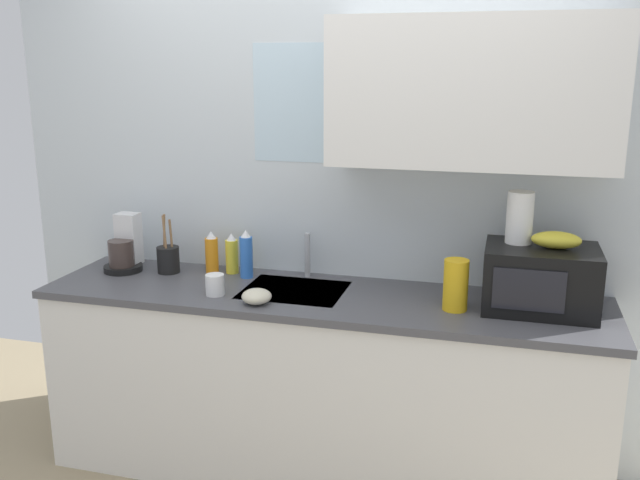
% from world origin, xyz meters
% --- Properties ---
extents(kitchen_wall_assembly, '(3.32, 0.42, 2.50)m').
position_xyz_m(kitchen_wall_assembly, '(0.13, 0.30, 1.37)').
color(kitchen_wall_assembly, silver).
rests_on(kitchen_wall_assembly, ground).
extents(counter_unit, '(2.55, 0.63, 0.90)m').
position_xyz_m(counter_unit, '(-0.00, 0.00, 0.46)').
color(counter_unit, white).
rests_on(counter_unit, ground).
extents(sink_faucet, '(0.03, 0.03, 0.22)m').
position_xyz_m(sink_faucet, '(-0.13, 0.24, 1.01)').
color(sink_faucet, '#B2B5BA').
rests_on(sink_faucet, counter_unit).
extents(microwave, '(0.46, 0.35, 0.27)m').
position_xyz_m(microwave, '(0.94, 0.05, 1.04)').
color(microwave, black).
rests_on(microwave, counter_unit).
extents(banana_bunch, '(0.20, 0.11, 0.07)m').
position_xyz_m(banana_bunch, '(0.99, 0.05, 1.20)').
color(banana_bunch, gold).
rests_on(banana_bunch, microwave).
extents(paper_towel_roll, '(0.11, 0.11, 0.22)m').
position_xyz_m(paper_towel_roll, '(0.84, 0.10, 1.28)').
color(paper_towel_roll, white).
rests_on(paper_towel_roll, microwave).
extents(coffee_maker, '(0.19, 0.21, 0.28)m').
position_xyz_m(coffee_maker, '(-1.04, 0.11, 1.00)').
color(coffee_maker, black).
rests_on(coffee_maker, counter_unit).
extents(dish_soap_bottle_blue, '(0.06, 0.06, 0.24)m').
position_xyz_m(dish_soap_bottle_blue, '(-0.41, 0.15, 1.01)').
color(dish_soap_bottle_blue, blue).
rests_on(dish_soap_bottle_blue, counter_unit).
extents(dish_soap_bottle_yellow, '(0.06, 0.06, 0.20)m').
position_xyz_m(dish_soap_bottle_yellow, '(-0.50, 0.20, 0.99)').
color(dish_soap_bottle_yellow, yellow).
rests_on(dish_soap_bottle_yellow, counter_unit).
extents(dish_soap_bottle_orange, '(0.06, 0.06, 0.21)m').
position_xyz_m(dish_soap_bottle_orange, '(-0.60, 0.18, 1.00)').
color(dish_soap_bottle_orange, orange).
rests_on(dish_soap_bottle_orange, counter_unit).
extents(cereal_canister, '(0.10, 0.10, 0.22)m').
position_xyz_m(cereal_canister, '(0.60, -0.05, 1.01)').
color(cereal_canister, gold).
rests_on(cereal_canister, counter_unit).
extents(mug_white, '(0.08, 0.08, 0.09)m').
position_xyz_m(mug_white, '(-0.45, -0.14, 0.95)').
color(mug_white, white).
rests_on(mug_white, counter_unit).
extents(utensil_crock, '(0.11, 0.11, 0.30)m').
position_xyz_m(utensil_crock, '(-0.81, 0.12, 0.97)').
color(utensil_crock, black).
rests_on(utensil_crock, counter_unit).
extents(small_bowl, '(0.13, 0.13, 0.06)m').
position_xyz_m(small_bowl, '(-0.23, -0.20, 0.93)').
color(small_bowl, beige).
rests_on(small_bowl, counter_unit).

